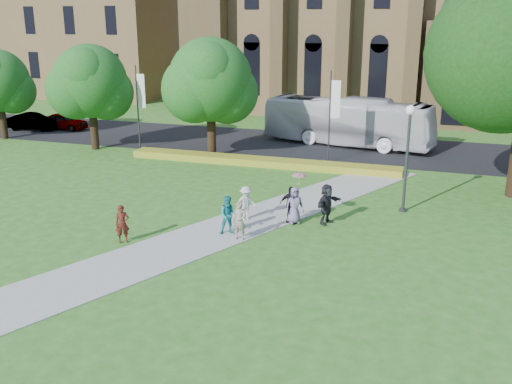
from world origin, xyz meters
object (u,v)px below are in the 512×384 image
(tour_coach, at_px, (347,122))
(pedestrian_0, at_px, (122,224))
(streetlamp, at_px, (408,146))
(car_1, at_px, (33,122))
(car_0, at_px, (64,121))

(tour_coach, relative_size, pedestrian_0, 7.90)
(streetlamp, xyz_separation_m, car_1, (-31.72, 12.23, -2.56))
(car_0, bearing_deg, pedestrian_0, -135.88)
(tour_coach, bearing_deg, car_0, 105.05)
(tour_coach, distance_m, car_0, 24.18)
(tour_coach, relative_size, car_0, 3.08)
(pedestrian_0, bearing_deg, tour_coach, 40.52)
(streetlamp, height_order, car_0, streetlamp)
(tour_coach, distance_m, car_1, 26.57)
(streetlamp, height_order, pedestrian_0, streetlamp)
(streetlamp, distance_m, car_0, 32.38)
(tour_coach, relative_size, car_1, 2.92)
(streetlamp, relative_size, tour_coach, 0.41)
(car_1, bearing_deg, car_0, -73.98)
(car_0, distance_m, car_1, 2.58)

